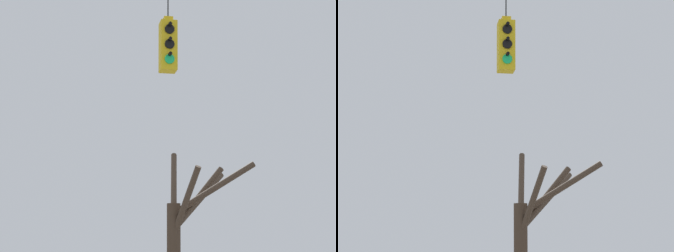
{
  "view_description": "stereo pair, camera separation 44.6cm",
  "coord_description": "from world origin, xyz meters",
  "views": [
    {
      "loc": [
        -4.64,
        -12.42,
        2.06
      ],
      "look_at": [
        -2.31,
        0.36,
        4.49
      ],
      "focal_mm": 70.0,
      "sensor_mm": 36.0,
      "label": 1
    },
    {
      "loc": [
        -4.2,
        -12.49,
        2.06
      ],
      "look_at": [
        -2.31,
        0.36,
        4.49
      ],
      "focal_mm": 70.0,
      "sensor_mm": 36.0,
      "label": 2
    }
  ],
  "objects": [
    {
      "name": "bare_tree",
      "position": [
        -0.27,
        8.77,
        2.7
      ],
      "size": [
        2.92,
        3.37,
        5.45
      ],
      "color": "#423326",
      "rests_on": "ground_plane"
    },
    {
      "name": "traffic_light_near_left_pole",
      "position": [
        -2.31,
        0.36,
        6.18
      ],
      "size": [
        0.34,
        0.58,
        2.55
      ],
      "color": "yellow"
    }
  ]
}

